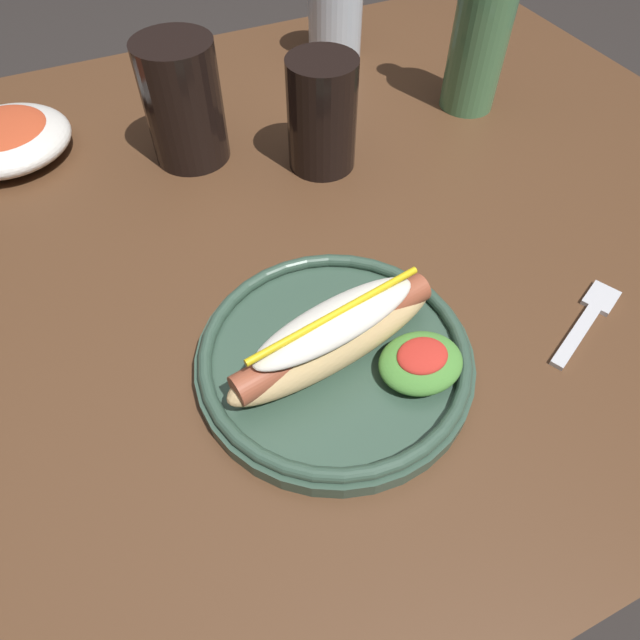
% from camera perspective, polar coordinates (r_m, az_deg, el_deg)
% --- Properties ---
extents(ground_plane, '(8.00, 8.00, 0.00)m').
position_cam_1_polar(ground_plane, '(1.24, -3.08, -16.81)').
color(ground_plane, '#2D2826').
extents(dining_table, '(1.24, 0.92, 0.74)m').
position_cam_1_polar(dining_table, '(0.69, -5.32, 3.69)').
color(dining_table, '#51331E').
rests_on(dining_table, ground_plane).
extents(hot_dog_plate, '(0.24, 0.24, 0.08)m').
position_cam_1_polar(hot_dog_plate, '(0.47, 1.99, -3.27)').
color(hot_dog_plate, '#334C3D').
rests_on(hot_dog_plate, dining_table).
extents(fork, '(0.12, 0.07, 0.00)m').
position_cam_1_polar(fork, '(0.58, 25.99, 0.22)').
color(fork, silver).
rests_on(fork, dining_table).
extents(soda_cup, '(0.09, 0.09, 0.14)m').
position_cam_1_polar(soda_cup, '(0.69, -13.96, 20.96)').
color(soda_cup, black).
rests_on(soda_cup, dining_table).
extents(water_cup, '(0.08, 0.08, 0.13)m').
position_cam_1_polar(water_cup, '(0.91, 1.60, 29.22)').
color(water_cup, silver).
rests_on(water_cup, dining_table).
extents(extra_cup, '(0.08, 0.08, 0.13)m').
position_cam_1_polar(extra_cup, '(0.67, 0.20, 20.44)').
color(extra_cup, black).
rests_on(extra_cup, dining_table).
extents(glass_bottle, '(0.07, 0.07, 0.26)m').
position_cam_1_polar(glass_bottle, '(0.79, 16.41, 26.96)').
color(glass_bottle, '#4C7F51').
rests_on(glass_bottle, dining_table).
extents(side_bowl, '(0.15, 0.15, 0.05)m').
position_cam_1_polar(side_bowl, '(0.80, -29.75, 16.03)').
color(side_bowl, silver).
rests_on(side_bowl, dining_table).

